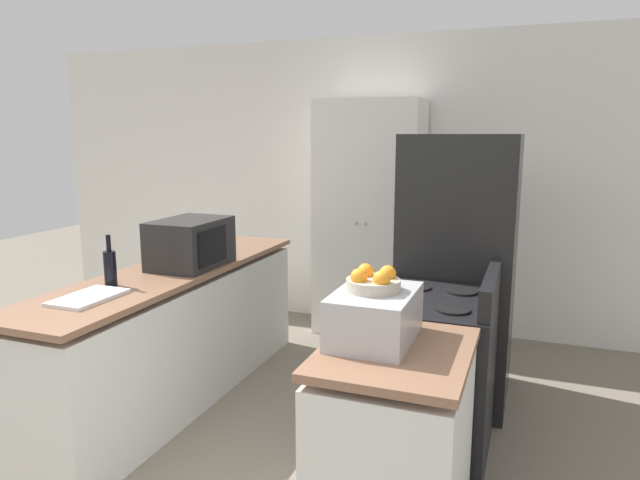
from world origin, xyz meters
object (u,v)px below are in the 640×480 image
at_px(wine_bottle, 110,267).
at_px(toaster_oven, 374,316).
at_px(microwave, 191,243).
at_px(pantry_cabinet, 369,219).
at_px(refrigerator, 459,269).
at_px(fruit_bowl, 373,281).
at_px(stove, 430,376).

distance_m(wine_bottle, toaster_oven, 1.68).
bearing_deg(wine_bottle, microwave, 75.07).
bearing_deg(microwave, toaster_oven, -30.89).
bearing_deg(pantry_cabinet, toaster_oven, -73.54).
xyz_separation_m(wine_bottle, toaster_oven, (1.65, -0.31, -0.00)).
relative_size(refrigerator, fruit_bowl, 7.64).
bearing_deg(microwave, wine_bottle, -104.93).
xyz_separation_m(microwave, fruit_bowl, (1.49, -0.89, 0.10)).
height_order(refrigerator, wine_bottle, refrigerator).
bearing_deg(microwave, refrigerator, 20.45).
height_order(pantry_cabinet, wine_bottle, pantry_cabinet).
xyz_separation_m(pantry_cabinet, fruit_bowl, (0.73, -2.51, 0.13)).
height_order(wine_bottle, toaster_oven, wine_bottle).
bearing_deg(refrigerator, microwave, -159.55).
height_order(stove, microwave, microwave).
relative_size(microwave, toaster_oven, 1.16).
bearing_deg(fruit_bowl, pantry_cabinet, 106.31).
xyz_separation_m(refrigerator, wine_bottle, (-1.81, -1.20, 0.13)).
bearing_deg(refrigerator, pantry_cabinet, 131.92).
xyz_separation_m(microwave, toaster_oven, (1.50, -0.89, -0.05)).
height_order(refrigerator, microwave, refrigerator).
xyz_separation_m(wine_bottle, fruit_bowl, (1.64, -0.30, 0.14)).
bearing_deg(fruit_bowl, wine_bottle, 169.63).
height_order(microwave, toaster_oven, microwave).
xyz_separation_m(microwave, wine_bottle, (-0.16, -0.59, -0.05)).
bearing_deg(fruit_bowl, microwave, 149.18).
relative_size(wine_bottle, fruit_bowl, 1.31).
bearing_deg(microwave, pantry_cabinet, 65.15).
bearing_deg(refrigerator, toaster_oven, -96.02).
bearing_deg(stove, fruit_bowl, -101.37).
distance_m(stove, toaster_oven, 0.90).
relative_size(refrigerator, toaster_oven, 3.82).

